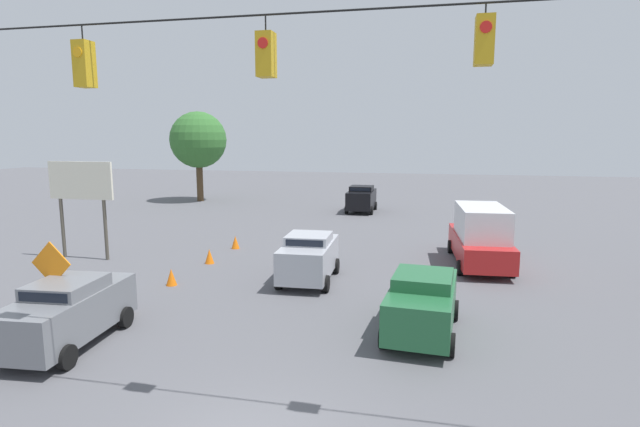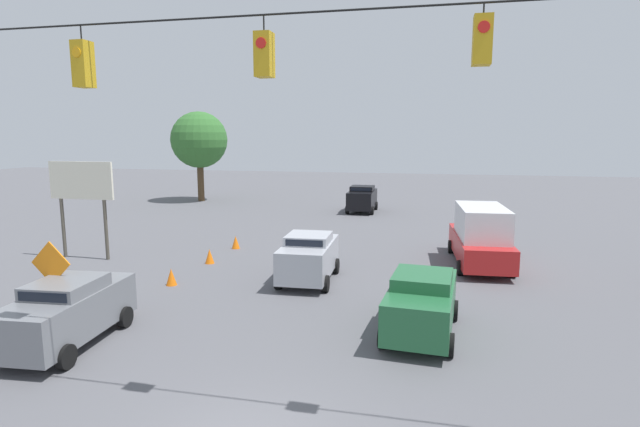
{
  "view_description": "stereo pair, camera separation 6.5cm",
  "coord_description": "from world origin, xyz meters",
  "px_view_note": "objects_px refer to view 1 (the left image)",
  "views": [
    {
      "loc": [
        -3.17,
        7.86,
        5.8
      ],
      "look_at": [
        1.41,
        -12.65,
        2.51
      ],
      "focal_mm": 28.0,
      "sensor_mm": 36.0,
      "label": 1
    },
    {
      "loc": [
        -3.24,
        7.85,
        5.8
      ],
      "look_at": [
        1.41,
        -12.65,
        2.51
      ],
      "focal_mm": 28.0,
      "sensor_mm": 36.0,
      "label": 2
    }
  ],
  "objects_px": {
    "roadside_billboard": "(81,189)",
    "traffic_cone_fourth": "(235,242)",
    "traffic_cone_third": "(209,256)",
    "traffic_cone_second": "(171,277)",
    "sedan_green_crossing_near": "(423,302)",
    "sedan_black_withflow_deep": "(361,198)",
    "sedan_silver_withflow_mid": "(309,257)",
    "traffic_cone_nearest": "(122,305)",
    "sedan_grey_parked_shoulder": "(69,311)",
    "tree_horizon_left": "(198,140)",
    "box_truck_red_oncoming_far": "(480,236)",
    "work_zone_sign": "(52,271)",
    "overhead_signal_span": "(265,157)"
  },
  "relations": [
    {
      "from": "roadside_billboard",
      "to": "traffic_cone_fourth",
      "type": "bearing_deg",
      "value": -150.35
    },
    {
      "from": "traffic_cone_third",
      "to": "roadside_billboard",
      "type": "distance_m",
      "value": 6.87
    },
    {
      "from": "traffic_cone_second",
      "to": "roadside_billboard",
      "type": "bearing_deg",
      "value": -26.34
    },
    {
      "from": "sedan_green_crossing_near",
      "to": "traffic_cone_second",
      "type": "xyz_separation_m",
      "value": [
        9.66,
        -2.72,
        -0.62
      ]
    },
    {
      "from": "sedan_black_withflow_deep",
      "to": "sedan_silver_withflow_mid",
      "type": "xyz_separation_m",
      "value": [
        -0.48,
        18.78,
        -0.04
      ]
    },
    {
      "from": "sedan_black_withflow_deep",
      "to": "traffic_cone_nearest",
      "type": "bearing_deg",
      "value": 79.14
    },
    {
      "from": "roadside_billboard",
      "to": "sedan_black_withflow_deep",
      "type": "bearing_deg",
      "value": -121.74
    },
    {
      "from": "sedan_grey_parked_shoulder",
      "to": "tree_horizon_left",
      "type": "height_order",
      "value": "tree_horizon_left"
    },
    {
      "from": "sedan_grey_parked_shoulder",
      "to": "sedan_green_crossing_near",
      "type": "xyz_separation_m",
      "value": [
        -9.6,
        -2.99,
        -0.02
      ]
    },
    {
      "from": "box_truck_red_oncoming_far",
      "to": "sedan_grey_parked_shoulder",
      "type": "height_order",
      "value": "box_truck_red_oncoming_far"
    },
    {
      "from": "sedan_grey_parked_shoulder",
      "to": "traffic_cone_third",
      "type": "distance_m",
      "value": 9.19
    },
    {
      "from": "sedan_grey_parked_shoulder",
      "to": "traffic_cone_second",
      "type": "relative_size",
      "value": 6.66
    },
    {
      "from": "sedan_grey_parked_shoulder",
      "to": "traffic_cone_third",
      "type": "xyz_separation_m",
      "value": [
        0.07,
        -9.17,
        -0.64
      ]
    },
    {
      "from": "traffic_cone_fourth",
      "to": "tree_horizon_left",
      "type": "relative_size",
      "value": 0.08
    },
    {
      "from": "sedan_silver_withflow_mid",
      "to": "traffic_cone_second",
      "type": "bearing_deg",
      "value": 18.97
    },
    {
      "from": "traffic_cone_third",
      "to": "tree_horizon_left",
      "type": "distance_m",
      "value": 23.34
    },
    {
      "from": "box_truck_red_oncoming_far",
      "to": "work_zone_sign",
      "type": "distance_m",
      "value": 17.01
    },
    {
      "from": "overhead_signal_span",
      "to": "work_zone_sign",
      "type": "relative_size",
      "value": 8.28
    },
    {
      "from": "sedan_green_crossing_near",
      "to": "work_zone_sign",
      "type": "xyz_separation_m",
      "value": [
        10.34,
        2.64,
        1.03
      ]
    },
    {
      "from": "overhead_signal_span",
      "to": "work_zone_sign",
      "type": "bearing_deg",
      "value": -17.71
    },
    {
      "from": "box_truck_red_oncoming_far",
      "to": "traffic_cone_third",
      "type": "height_order",
      "value": "box_truck_red_oncoming_far"
    },
    {
      "from": "overhead_signal_span",
      "to": "traffic_cone_second",
      "type": "relative_size",
      "value": 35.33
    },
    {
      "from": "box_truck_red_oncoming_far",
      "to": "sedan_green_crossing_near",
      "type": "relative_size",
      "value": 1.44
    },
    {
      "from": "traffic_cone_second",
      "to": "traffic_cone_third",
      "type": "height_order",
      "value": "same"
    },
    {
      "from": "tree_horizon_left",
      "to": "overhead_signal_span",
      "type": "bearing_deg",
      "value": 118.24
    },
    {
      "from": "overhead_signal_span",
      "to": "traffic_cone_fourth",
      "type": "bearing_deg",
      "value": -65.26
    },
    {
      "from": "traffic_cone_nearest",
      "to": "traffic_cone_third",
      "type": "bearing_deg",
      "value": -89.45
    },
    {
      "from": "overhead_signal_span",
      "to": "traffic_cone_second",
      "type": "xyz_separation_m",
      "value": [
        6.56,
        -7.67,
        -5.05
      ]
    },
    {
      "from": "box_truck_red_oncoming_far",
      "to": "traffic_cone_fourth",
      "type": "bearing_deg",
      "value": -3.09
    },
    {
      "from": "overhead_signal_span",
      "to": "work_zone_sign",
      "type": "xyz_separation_m",
      "value": [
        7.24,
        -2.31,
        -3.39
      ]
    },
    {
      "from": "box_truck_red_oncoming_far",
      "to": "sedan_silver_withflow_mid",
      "type": "distance_m",
      "value": 8.09
    },
    {
      "from": "overhead_signal_span",
      "to": "traffic_cone_nearest",
      "type": "bearing_deg",
      "value": -33.95
    },
    {
      "from": "tree_horizon_left",
      "to": "traffic_cone_second",
      "type": "bearing_deg",
      "value": 113.48
    },
    {
      "from": "traffic_cone_fourth",
      "to": "work_zone_sign",
      "type": "height_order",
      "value": "work_zone_sign"
    },
    {
      "from": "traffic_cone_third",
      "to": "box_truck_red_oncoming_far",
      "type": "bearing_deg",
      "value": -168.42
    },
    {
      "from": "traffic_cone_nearest",
      "to": "sedan_grey_parked_shoulder",
      "type": "bearing_deg",
      "value": 90.17
    },
    {
      "from": "overhead_signal_span",
      "to": "work_zone_sign",
      "type": "height_order",
      "value": "overhead_signal_span"
    },
    {
      "from": "sedan_green_crossing_near",
      "to": "work_zone_sign",
      "type": "bearing_deg",
      "value": 14.3
    },
    {
      "from": "sedan_black_withflow_deep",
      "to": "traffic_cone_fourth",
      "type": "distance_m",
      "value": 14.73
    },
    {
      "from": "sedan_silver_withflow_mid",
      "to": "roadside_billboard",
      "type": "xyz_separation_m",
      "value": [
        11.29,
        -1.3,
        2.33
      ]
    },
    {
      "from": "traffic_cone_second",
      "to": "tree_horizon_left",
      "type": "bearing_deg",
      "value": -66.52
    },
    {
      "from": "sedan_grey_parked_shoulder",
      "to": "sedan_silver_withflow_mid",
      "type": "xyz_separation_m",
      "value": [
        -5.05,
        -7.47,
        0.03
      ]
    },
    {
      "from": "sedan_silver_withflow_mid",
      "to": "tree_horizon_left",
      "type": "xyz_separation_m",
      "value": [
        15.44,
        -22.02,
        4.39
      ]
    },
    {
      "from": "traffic_cone_fourth",
      "to": "work_zone_sign",
      "type": "xyz_separation_m",
      "value": [
        0.68,
        11.93,
        1.65
      ]
    },
    {
      "from": "overhead_signal_span",
      "to": "work_zone_sign",
      "type": "distance_m",
      "value": 8.33
    },
    {
      "from": "traffic_cone_second",
      "to": "traffic_cone_third",
      "type": "relative_size",
      "value": 1.0
    },
    {
      "from": "sedan_black_withflow_deep",
      "to": "roadside_billboard",
      "type": "relative_size",
      "value": 0.87
    },
    {
      "from": "sedan_silver_withflow_mid",
      "to": "traffic_cone_third",
      "type": "height_order",
      "value": "sedan_silver_withflow_mid"
    },
    {
      "from": "overhead_signal_span",
      "to": "traffic_cone_second",
      "type": "height_order",
      "value": "overhead_signal_span"
    },
    {
      "from": "traffic_cone_nearest",
      "to": "traffic_cone_fourth",
      "type": "distance_m",
      "value": 9.87
    }
  ]
}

